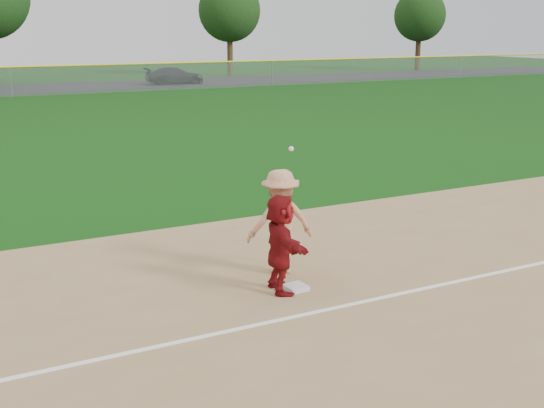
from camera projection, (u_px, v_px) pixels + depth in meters
name	position (u px, v px, depth m)	size (l,w,h in m)	color
ground	(311.00, 293.00, 12.13)	(160.00, 160.00, 0.00)	#0F3F0C
foul_line	(335.00, 308.00, 11.44)	(60.00, 0.10, 0.01)	white
parking_asphalt	(2.00, 90.00, 51.65)	(120.00, 10.00, 0.01)	black
first_base	(296.00, 287.00, 12.24)	(0.37, 0.37, 0.08)	silver
base_runner	(280.00, 243.00, 11.97)	(1.65, 0.53, 1.78)	maroon
car_right	(174.00, 75.00, 56.82)	(1.97, 4.84, 1.40)	black
first_base_play	(280.00, 222.00, 12.89)	(1.40, 0.97, 2.52)	#AFAFB1
outfield_fence	(10.00, 68.00, 46.00)	(110.00, 0.12, 110.00)	#999EA0
tree_3	(229.00, 11.00, 65.75)	(6.00, 6.00, 9.19)	#3C2A16
tree_4	(420.00, 16.00, 74.27)	(5.60, 5.60, 8.67)	#322112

